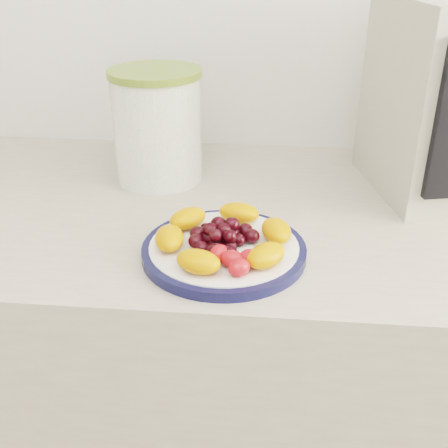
{
  "coord_description": "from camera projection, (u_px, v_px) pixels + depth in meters",
  "views": [
    {
      "loc": [
        0.0,
        0.36,
        1.3
      ],
      "look_at": [
        -0.06,
        1.04,
        0.95
      ],
      "focal_mm": 45.0,
      "sensor_mm": 36.0,
      "label": 1
    }
  ],
  "objects": [
    {
      "name": "plate_rim",
      "position": [
        224.0,
        251.0,
        0.78
      ],
      "size": [
        0.23,
        0.23,
        0.01
      ],
      "primitive_type": "cylinder",
      "color": "#11153C",
      "rests_on": "counter"
    },
    {
      "name": "plate_face",
      "position": [
        224.0,
        250.0,
        0.78
      ],
      "size": [
        0.21,
        0.21,
        0.02
      ],
      "primitive_type": "cylinder",
      "color": "white",
      "rests_on": "counter"
    },
    {
      "name": "cabinet_face",
      "position": [
        261.0,
        417.0,
        1.15
      ],
      "size": [
        3.48,
        0.58,
        0.84
      ],
      "primitive_type": "cube",
      "color": "#9E7A57",
      "rests_on": "floor"
    },
    {
      "name": "fruit_plate",
      "position": [
        224.0,
        238.0,
        0.77
      ],
      "size": [
        0.2,
        0.2,
        0.03
      ],
      "color": "orange",
      "rests_on": "plate_face"
    },
    {
      "name": "canister_lid",
      "position": [
        154.0,
        73.0,
        0.94
      ],
      "size": [
        0.18,
        0.18,
        0.01
      ],
      "primitive_type": "cylinder",
      "rotation": [
        0.0,
        0.0,
        0.16
      ],
      "color": "olive",
      "rests_on": "canister"
    },
    {
      "name": "appliance_body",
      "position": [
        440.0,
        99.0,
        0.92
      ],
      "size": [
        0.23,
        0.29,
        0.32
      ],
      "primitive_type": "cube",
      "rotation": [
        0.0,
        0.0,
        0.22
      ],
      "color": "#AFAB99",
      "rests_on": "counter"
    },
    {
      "name": "canister",
      "position": [
        158.0,
        129.0,
        0.99
      ],
      "size": [
        0.18,
        0.18,
        0.19
      ],
      "primitive_type": "cylinder",
      "rotation": [
        0.0,
        0.0,
        0.16
      ],
      "color": "#496924",
      "rests_on": "counter"
    },
    {
      "name": "counter",
      "position": [
        262.0,
        407.0,
        1.13
      ],
      "size": [
        3.5,
        0.6,
        0.9
      ],
      "primitive_type": "cube",
      "color": "#B4A997",
      "rests_on": "floor"
    }
  ]
}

